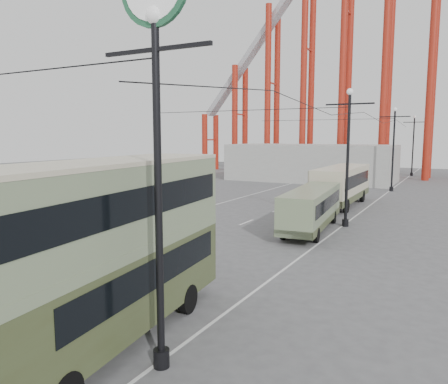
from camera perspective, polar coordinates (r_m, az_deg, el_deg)
The scene contains 12 objects.
ground at distance 18.27m, azimuth -16.86°, elevation -12.80°, with size 160.00×160.00×0.00m, color #505052.
road_markings at distance 34.83m, azimuth 5.79°, elevation -2.93°, with size 12.52×120.00×0.01m.
lamp_post_near at distance 11.33m, azimuth -8.90°, elevation 15.74°, with size 3.20×0.44×10.80m.
lamp_post_mid at distance 30.71m, azimuth 15.85°, elevation 4.24°, with size 3.20×0.44×9.32m.
lamp_post_far at distance 52.38m, azimuth 21.24°, elevation 5.19°, with size 3.20×0.44×9.32m.
lamp_post_distant at distance 74.24m, azimuth 23.47°, elevation 5.57°, with size 3.20×0.44×9.32m.
roller_coaster at distance 72.36m, azimuth 17.04°, elevation 20.40°, with size 52.95×5.00×55.48m.
fairground_shed at distance 61.83m, azimuth 11.27°, elevation 3.77°, with size 22.00×10.00×5.00m, color #AEAEA9.
double_decker_bus at distance 13.30m, azimuth -14.96°, elevation -6.45°, with size 3.78×10.46×5.49m.
single_decker_green at distance 29.23m, azimuth 11.37°, elevation -1.95°, with size 3.16×9.88×2.74m.
single_decker_cream at distance 40.24m, azimuth 15.10°, elevation 1.03°, with size 2.90×11.13×3.46m.
pedestrian at distance 20.70m, azimuth -2.96°, elevation -7.34°, with size 0.69×0.45×1.89m, color black.
Camera 1 is at (12.38, -11.92, 6.19)m, focal length 35.00 mm.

